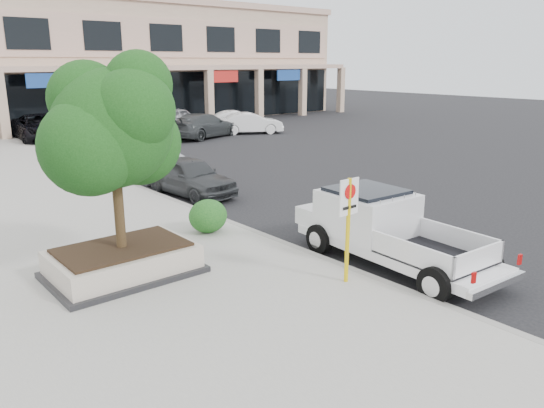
{
  "coord_description": "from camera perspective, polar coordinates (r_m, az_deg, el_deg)",
  "views": [
    {
      "loc": [
        -10.31,
        -8.5,
        4.8
      ],
      "look_at": [
        -1.95,
        1.5,
        1.27
      ],
      "focal_mm": 35.0,
      "sensor_mm": 36.0,
      "label": 1
    }
  ],
  "objects": [
    {
      "name": "ground",
      "position": [
        14.2,
        10.0,
        -4.84
      ],
      "size": [
        120.0,
        120.0,
        0.0
      ],
      "primitive_type": "plane",
      "color": "black",
      "rests_on": "ground"
    },
    {
      "name": "sidewalk",
      "position": [
        15.99,
        -20.57,
        -3.02
      ],
      "size": [
        8.0,
        52.0,
        0.15
      ],
      "primitive_type": "cube",
      "color": "gray",
      "rests_on": "ground"
    },
    {
      "name": "curb",
      "position": [
        17.59,
        -8.44,
        -0.59
      ],
      "size": [
        0.2,
        52.0,
        0.15
      ],
      "primitive_type": "cube",
      "color": "gray",
      "rests_on": "ground"
    },
    {
      "name": "strip_mall",
      "position": [
        46.22,
        -17.1,
        14.45
      ],
      "size": [
        40.55,
        12.43,
        9.5
      ],
      "color": "tan",
      "rests_on": "ground"
    },
    {
      "name": "planter",
      "position": [
        12.35,
        -15.73,
        -5.93
      ],
      "size": [
        3.2,
        2.2,
        0.68
      ],
      "color": "black",
      "rests_on": "sidewalk"
    },
    {
      "name": "planter_tree",
      "position": [
        11.85,
        -16.47,
        7.83
      ],
      "size": [
        2.9,
        2.55,
        4.0
      ],
      "color": "black",
      "rests_on": "planter"
    },
    {
      "name": "no_parking_sign",
      "position": [
        11.28,
        8.22,
        -1.3
      ],
      "size": [
        0.55,
        0.09,
        2.3
      ],
      "color": "#E1BB0B",
      "rests_on": "sidewalk"
    },
    {
      "name": "hedge",
      "position": [
        14.86,
        -6.9,
        -1.29
      ],
      "size": [
        1.1,
        0.99,
        0.93
      ],
      "primitive_type": "ellipsoid",
      "color": "#134417",
      "rests_on": "sidewalk"
    },
    {
      "name": "pickup_truck",
      "position": [
        12.96,
        13.22,
        -2.92
      ],
      "size": [
        2.39,
        5.63,
        1.74
      ],
      "primitive_type": null,
      "rotation": [
        0.0,
        0.0,
        -0.06
      ],
      "color": "silver",
      "rests_on": "ground"
    },
    {
      "name": "curb_car_a",
      "position": [
        19.72,
        -8.86,
        2.98
      ],
      "size": [
        1.98,
        4.24,
        1.41
      ],
      "primitive_type": "imported",
      "rotation": [
        0.0,
        0.0,
        0.08
      ],
      "color": "#2C2F31",
      "rests_on": "ground"
    },
    {
      "name": "curb_car_b",
      "position": [
        22.97,
        -13.03,
        4.73
      ],
      "size": [
        1.94,
        4.92,
        1.59
      ],
      "primitive_type": "imported",
      "rotation": [
        0.0,
        0.0,
        -0.05
      ],
      "color": "gray",
      "rests_on": "ground"
    },
    {
      "name": "curb_car_c",
      "position": [
        27.37,
        -18.26,
        5.75
      ],
      "size": [
        1.96,
        4.74,
        1.37
      ],
      "primitive_type": "imported",
      "rotation": [
        0.0,
        0.0,
        0.01
      ],
      "color": "silver",
      "rests_on": "ground"
    },
    {
      "name": "curb_car_d",
      "position": [
        35.84,
        -23.6,
        7.53
      ],
      "size": [
        3.3,
        6.16,
        1.65
      ],
      "primitive_type": "imported",
      "rotation": [
        0.0,
        0.0,
        -0.1
      ],
      "color": "black",
      "rests_on": "ground"
    },
    {
      "name": "lot_car_a",
      "position": [
        34.94,
        -12.97,
        8.05
      ],
      "size": [
        4.49,
        3.24,
        1.42
      ],
      "primitive_type": "imported",
      "rotation": [
        0.0,
        0.0,
        1.15
      ],
      "color": "#A9AAB1",
      "rests_on": "ground"
    },
    {
      "name": "lot_car_b",
      "position": [
        38.84,
        -3.75,
        9.01
      ],
      "size": [
        4.27,
        2.84,
        1.33
      ],
      "primitive_type": "imported",
      "rotation": [
        0.0,
        0.0,
        1.18
      ],
      "color": "white",
      "rests_on": "ground"
    },
    {
      "name": "lot_car_c",
      "position": [
        34.67,
        -7.36,
        8.38
      ],
      "size": [
        5.83,
        3.79,
        1.57
      ],
      "primitive_type": "imported",
      "rotation": [
        0.0,
        0.0,
        1.89
      ],
      "color": "#323537",
      "rests_on": "ground"
    },
    {
      "name": "lot_car_d",
      "position": [
        40.58,
        -11.9,
        8.99
      ],
      "size": [
        5.04,
        2.78,
        1.34
      ],
      "primitive_type": "imported",
      "rotation": [
        0.0,
        0.0,
        1.45
      ],
      "color": "black",
      "rests_on": "ground"
    },
    {
      "name": "lot_car_e",
      "position": [
        38.37,
        -10.21,
        8.99
      ],
      "size": [
        5.28,
        3.47,
        1.67
      ],
      "primitive_type": "imported",
      "rotation": [
        0.0,
        0.0,
        1.91
      ],
      "color": "#A8AAB0",
      "rests_on": "ground"
    },
    {
      "name": "lot_car_f",
      "position": [
        36.39,
        -2.31,
        8.69
      ],
      "size": [
        4.51,
        3.3,
        1.42
      ],
      "primitive_type": "imported",
      "rotation": [
        0.0,
        0.0,
        1.1
      ],
      "color": "silver",
      "rests_on": "ground"
    }
  ]
}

